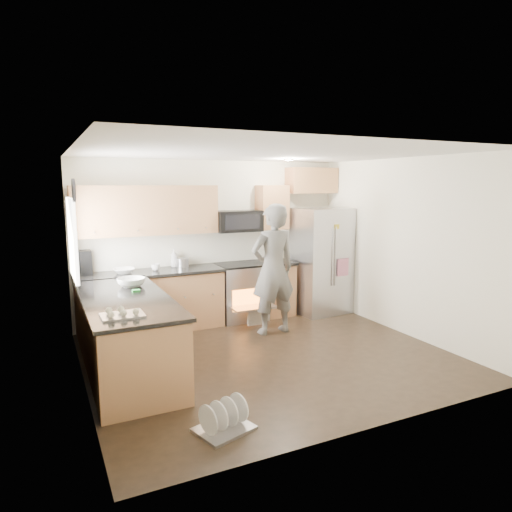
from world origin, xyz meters
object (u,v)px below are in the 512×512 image
refrigerator (322,261)px  person (273,269)px  stove_range (241,279)px  dish_rack (224,422)px

refrigerator → person: (-1.28, -0.63, 0.06)m
stove_range → person: (0.14, -0.88, 0.29)m
stove_range → refrigerator: bearing=-9.7°
refrigerator → stove_range: bearing=165.9°
stove_range → dish_rack: size_ratio=3.10×
person → dish_rack: size_ratio=3.36×
dish_rack → refrigerator: bearing=44.3°
refrigerator → person: bearing=-158.1°
stove_range → person: 0.93m
person → dish_rack: bearing=51.6°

